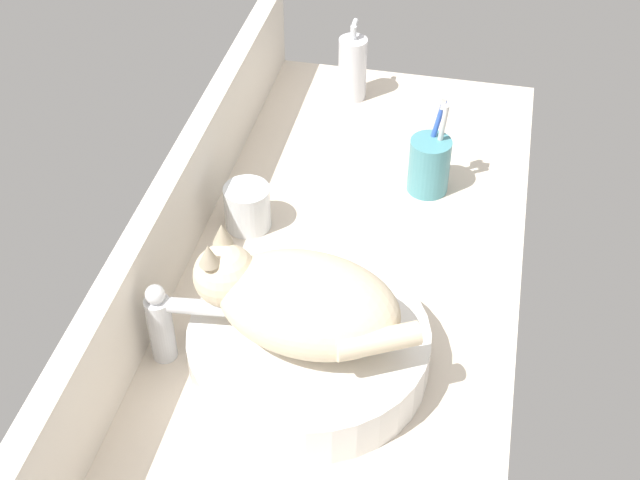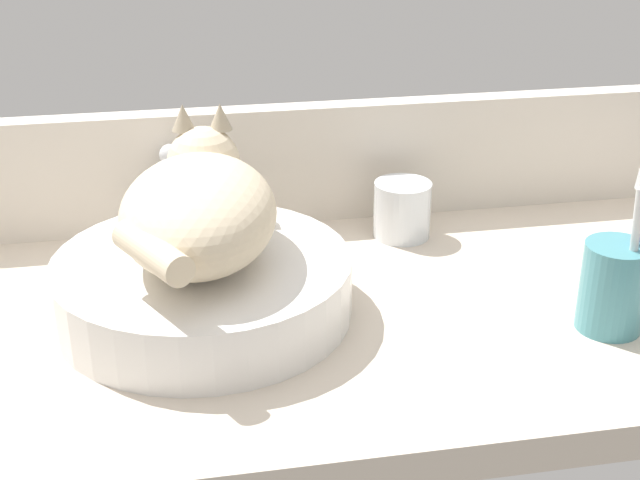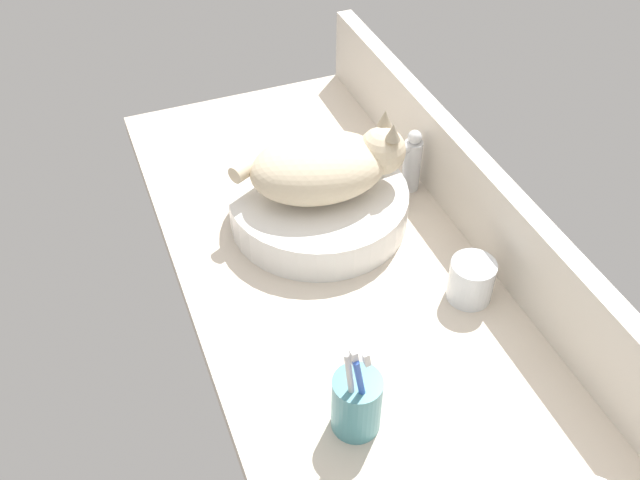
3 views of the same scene
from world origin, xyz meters
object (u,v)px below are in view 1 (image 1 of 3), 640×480
at_px(cat, 299,300).
at_px(faucet, 168,320).
at_px(water_glass, 248,209).
at_px(toothbrush_cup, 429,164).
at_px(soap_dispenser, 352,68).
at_px(sink_basin, 309,349).

xyz_separation_m(cat, faucet, (-0.02, 0.18, -0.05)).
distance_m(faucet, water_glass, 0.30).
bearing_deg(toothbrush_cup, faucet, 146.24).
relative_size(cat, soap_dispenser, 1.99).
bearing_deg(cat, faucet, 97.51).
distance_m(soap_dispenser, water_glass, 0.44).
xyz_separation_m(toothbrush_cup, water_glass, (-0.16, 0.28, -0.02)).
height_order(sink_basin, cat, cat).
relative_size(sink_basin, water_glass, 4.37).
relative_size(faucet, water_glass, 1.77).
bearing_deg(faucet, sink_basin, -83.26).
bearing_deg(soap_dispenser, water_glass, 167.32).
xyz_separation_m(soap_dispenser, toothbrush_cup, (-0.26, -0.18, -0.01)).
height_order(faucet, soap_dispenser, soap_dispenser).
height_order(soap_dispenser, water_glass, soap_dispenser).
relative_size(sink_basin, toothbrush_cup, 1.80).
distance_m(toothbrush_cup, water_glass, 0.32).
height_order(toothbrush_cup, water_glass, toothbrush_cup).
bearing_deg(toothbrush_cup, water_glass, 119.85).
bearing_deg(faucet, soap_dispenser, -9.68).
xyz_separation_m(faucet, soap_dispenser, (0.73, -0.12, -0.01)).
height_order(sink_basin, water_glass, water_glass).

